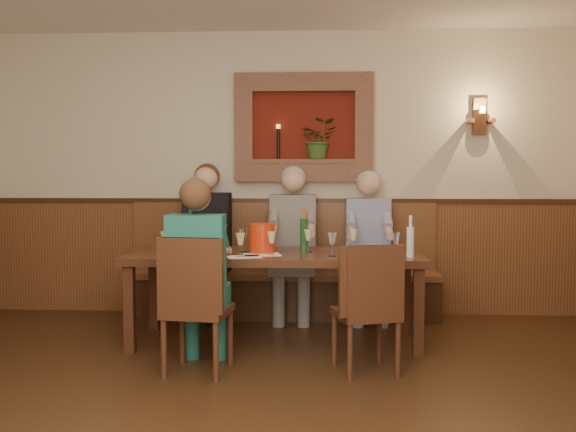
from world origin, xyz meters
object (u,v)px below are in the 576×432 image
person_bench_left (206,254)px  bench (282,283)px  dining_table (276,262)px  wine_bottle_green_b (190,234)px  wine_bottle_green_a (304,234)px  water_bottle (410,241)px  person_chair_front (199,292)px  person_bench_right (368,259)px  spittoon_bucket (262,238)px  chair_near_left (197,333)px  person_bench_mid (293,256)px  chair_near_right (366,335)px

person_bench_left → bench: bearing=8.4°
dining_table → wine_bottle_green_b: size_ratio=6.81×
person_bench_left → wine_bottle_green_b: bearing=-89.0°
bench → wine_bottle_green_a: 1.07m
bench → water_bottle: (1.07, -1.19, 0.55)m
dining_table → person_chair_front: bearing=-122.3°
water_bottle → person_bench_right: bearing=102.7°
dining_table → person_bench_left: bearing=131.3°
dining_table → bench: 1.01m
person_bench_left → water_bottle: person_bench_left is taller
person_chair_front → spittoon_bucket: person_chair_front is taller
chair_near_left → wine_bottle_green_a: 1.32m
chair_near_left → person_chair_front: 0.29m
wine_bottle_green_b → water_bottle: bearing=-9.6°
wine_bottle_green_b → dining_table: bearing=-4.4°
person_bench_mid → wine_bottle_green_b: size_ratio=4.18×
water_bottle → dining_table: bearing=167.0°
spittoon_bucket → dining_table: bearing=12.1°
spittoon_bucket → chair_near_right: bearing=-42.7°
chair_near_left → spittoon_bucket: size_ratio=4.04×
dining_table → bench: size_ratio=0.80×
dining_table → wine_bottle_green_a: bearing=16.3°
person_bench_left → person_bench_mid: person_bench_left is taller
chair_near_left → chair_near_right: 1.19m
chair_near_left → chair_near_right: size_ratio=1.06×
bench → spittoon_bucket: bench is taller
person_bench_left → spittoon_bucket: size_ratio=6.19×
person_bench_mid → person_bench_right: (0.72, 0.00, -0.02)m
dining_table → chair_near_left: size_ratio=2.46×
person_chair_front → wine_bottle_green_a: 1.16m
dining_table → chair_near_left: chair_near_left is taller
bench → water_bottle: bench is taller
chair_near_right → person_chair_front: person_chair_front is taller
person_bench_right → water_bottle: 1.15m
chair_near_left → spittoon_bucket: 1.08m
chair_near_right → water_bottle: bearing=38.1°
bench → person_chair_front: person_chair_front is taller
chair_near_left → wine_bottle_green_a: size_ratio=2.64×
dining_table → wine_bottle_green_a: wine_bottle_green_a is taller
person_bench_left → spittoon_bucket: 1.09m
chair_near_right → person_bench_mid: 1.75m
wine_bottle_green_a → person_bench_left: bearing=141.6°
chair_near_right → person_chair_front: size_ratio=0.67×
wine_bottle_green_b → water_bottle: size_ratio=1.07×
bench → dining_table: bearing=-90.0°
chair_near_left → spittoon_bucket: (0.38, 0.82, 0.59)m
chair_near_right → person_bench_right: 1.64m
dining_table → spittoon_bucket: spittoon_bucket is taller
person_bench_mid → wine_bottle_green_a: 0.83m
bench → chair_near_right: (0.70, -1.71, -0.06)m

